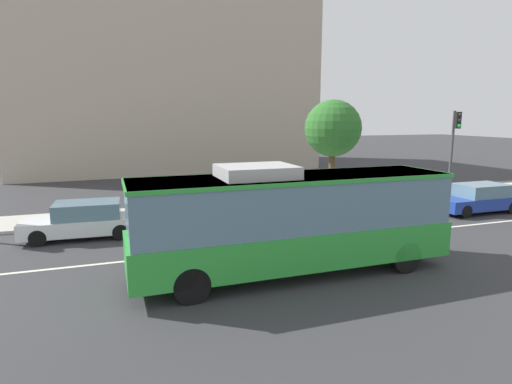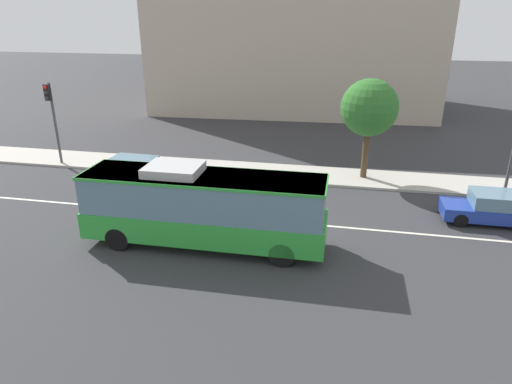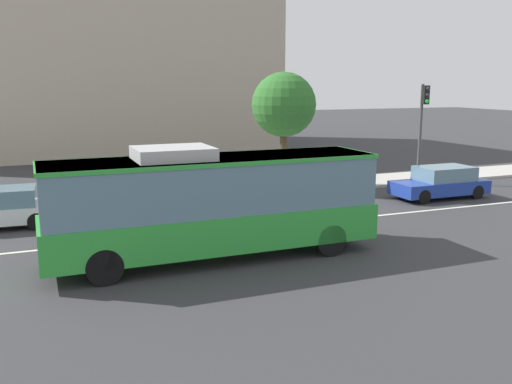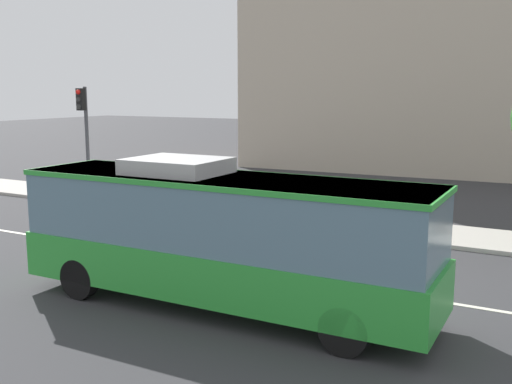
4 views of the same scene
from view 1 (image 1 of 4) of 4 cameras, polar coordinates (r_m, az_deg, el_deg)
The scene contains 9 objects.
ground_plane at distance 16.49m, azimuth 4.99°, elevation -7.02°, with size 160.00×160.00×0.00m, color #333335.
sidewalk_kerb at distance 22.51m, azimuth -1.86°, elevation -2.12°, with size 80.00×3.09×0.14m, color #B2ADA3.
lane_centre_line at distance 16.49m, azimuth 5.00°, elevation -7.00°, with size 76.00×0.16×0.01m, color silver.
transit_bus at distance 13.03m, azimuth 4.96°, elevation -3.43°, with size 10.02×2.58×3.46m.
sedan_white at distance 18.49m, azimuth -22.25°, elevation -3.53°, with size 4.57×1.98×1.46m.
sedan_blue at distance 24.43m, azimuth 27.85°, elevation -0.77°, with size 4.50×1.83×1.46m.
traffic_light_mid_block at distance 27.57m, azimuth 25.25°, elevation 6.52°, with size 0.33×0.62×5.20m.
street_tree_kerbside_left at distance 24.25m, azimuth 10.37°, elevation 8.40°, with size 3.18×3.18×5.80m.
office_block_background at distance 42.84m, azimuth -12.45°, elevation 14.83°, with size 26.95×15.86×17.00m.
Camera 1 is at (-6.43, -14.38, 4.87)m, focal length 29.57 mm.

